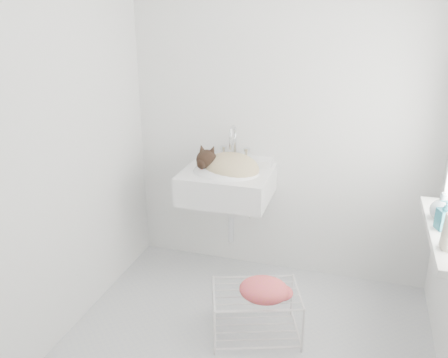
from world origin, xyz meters
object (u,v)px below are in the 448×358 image
(sink, at_px, (227,171))
(bottle_b, at_px, (443,229))
(wire_rack, at_px, (256,313))
(bottle_c, at_px, (440,219))
(cat, at_px, (228,166))

(sink, height_order, bottle_b, sink)
(sink, xyz_separation_m, wire_rack, (0.36, -0.58, -0.70))
(bottle_b, distance_m, bottle_c, 0.13)
(wire_rack, distance_m, bottle_b, 1.19)
(bottle_b, height_order, bottle_c, bottle_b)
(sink, relative_size, bottle_c, 4.06)
(sink, relative_size, wire_rack, 1.19)
(sink, relative_size, cat, 1.42)
(bottle_c, bearing_deg, sink, 162.72)
(cat, distance_m, wire_rack, 0.99)
(cat, bearing_deg, bottle_b, -18.72)
(cat, relative_size, bottle_b, 2.64)
(sink, height_order, cat, cat)
(sink, bearing_deg, cat, -52.33)
(bottle_b, bearing_deg, bottle_c, 90.00)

